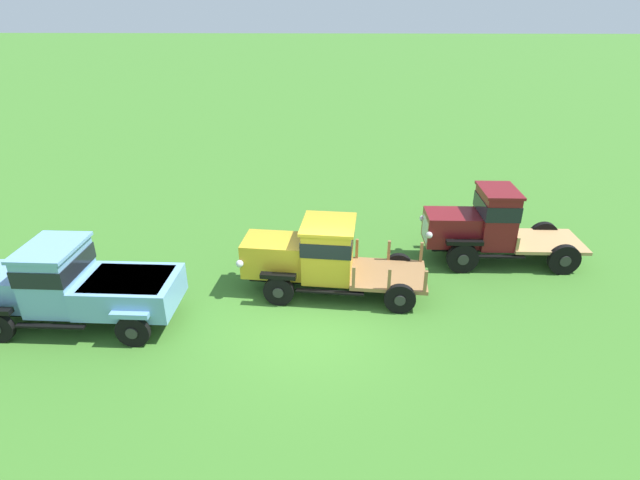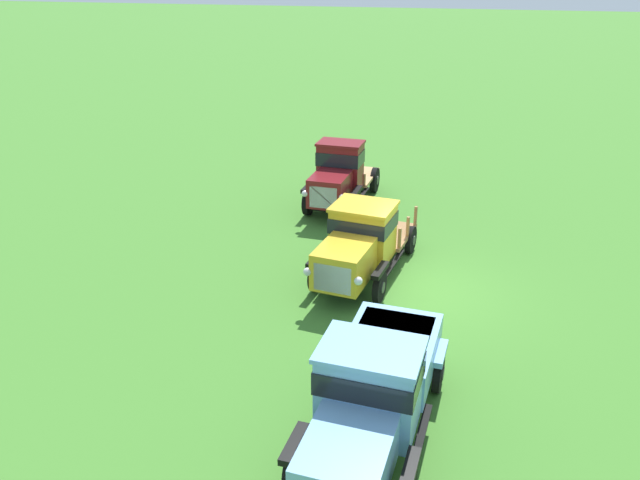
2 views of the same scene
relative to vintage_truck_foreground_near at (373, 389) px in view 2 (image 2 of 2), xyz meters
The scene contains 4 objects.
ground_plane 5.80m from the vintage_truck_foreground_near, ahead, with size 240.00×240.00×0.00m, color #3D7528.
vintage_truck_foreground_near is the anchor object (origin of this frame).
vintage_truck_second_in_line 6.06m from the vintage_truck_foreground_near, 15.59° to the left, with size 5.06×2.23×2.02m.
vintage_truck_midrow_center 11.39m from the vintage_truck_foreground_near, 18.04° to the left, with size 4.75×1.88×2.29m.
Camera 2 is at (-14.27, -1.60, 7.61)m, focal length 35.00 mm.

